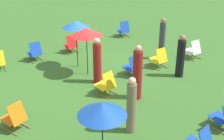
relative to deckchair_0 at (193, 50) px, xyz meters
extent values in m
plane|color=#386B28|center=(4.23, -1.72, -0.37)|extent=(40.00, 40.00, 0.00)
cube|color=olive|center=(-0.23, -0.02, -0.35)|extent=(0.14, 0.76, 0.04)
cube|color=olive|center=(0.21, -0.08, -0.35)|extent=(0.14, 0.76, 0.04)
cube|color=white|center=(-0.02, -0.15, -0.10)|extent=(0.53, 0.49, 0.13)
cube|color=white|center=(0.02, 0.14, 0.18)|extent=(0.51, 0.31, 0.57)
cylinder|color=olive|center=(-0.05, -0.35, -0.17)|extent=(0.44, 0.09, 0.03)
cube|color=olive|center=(5.15, -4.32, -0.35)|extent=(0.11, 0.76, 0.04)
cube|color=olive|center=(5.59, -4.36, -0.35)|extent=(0.11, 0.76, 0.04)
cube|color=#1947B7|center=(5.36, -4.44, -0.10)|extent=(0.52, 0.48, 0.13)
cube|color=#1947B7|center=(5.39, -4.14, 0.18)|extent=(0.50, 0.29, 0.57)
cylinder|color=olive|center=(5.34, -4.64, -0.17)|extent=(0.44, 0.07, 0.03)
cube|color=olive|center=(0.06, -4.18, -0.35)|extent=(0.26, 0.74, 0.04)
cube|color=olive|center=(0.48, -4.31, -0.35)|extent=(0.26, 0.74, 0.04)
cube|color=#1947B7|center=(0.24, -4.34, -0.10)|extent=(0.59, 0.55, 0.13)
cube|color=#1947B7|center=(0.33, -4.05, 0.18)|extent=(0.53, 0.38, 0.57)
cylinder|color=olive|center=(0.18, -4.53, -0.17)|extent=(0.43, 0.16, 0.03)
cube|color=olive|center=(4.75, -0.06, -0.35)|extent=(0.15, 0.76, 0.04)
cube|color=olive|center=(5.18, 0.01, -0.35)|extent=(0.15, 0.76, 0.04)
cube|color=yellow|center=(4.98, -0.12, -0.10)|extent=(0.54, 0.50, 0.13)
cube|color=yellow|center=(4.94, 0.17, 0.18)|extent=(0.51, 0.32, 0.57)
cylinder|color=olive|center=(5.01, -0.32, -0.17)|extent=(0.44, 0.09, 0.03)
cube|color=olive|center=(6.74, -4.32, -0.35)|extent=(0.23, 0.74, 0.04)
cube|color=olive|center=(3.02, -0.49, -0.35)|extent=(0.07, 0.76, 0.04)
cube|color=olive|center=(3.46, -0.51, -0.35)|extent=(0.07, 0.76, 0.04)
cube|color=#1947B7|center=(3.24, -0.60, -0.10)|extent=(0.50, 0.45, 0.13)
cube|color=#1947B7|center=(3.25, -0.30, 0.18)|extent=(0.49, 0.27, 0.57)
cylinder|color=olive|center=(3.23, -0.80, -0.17)|extent=(0.44, 0.05, 0.03)
cube|color=olive|center=(3.93, 3.66, -0.35)|extent=(0.09, 0.76, 0.04)
cube|color=#1947B7|center=(3.70, 3.57, -0.10)|extent=(0.51, 0.47, 0.13)
cylinder|color=olive|center=(3.68, 3.37, -0.17)|extent=(0.44, 0.06, 0.03)
cube|color=olive|center=(7.99, -0.20, -0.35)|extent=(0.23, 0.74, 0.04)
cube|color=olive|center=(8.42, -0.09, -0.35)|extent=(0.23, 0.74, 0.04)
cube|color=orange|center=(8.23, -0.24, -0.10)|extent=(0.57, 0.54, 0.13)
cube|color=orange|center=(8.16, 0.05, 0.18)|extent=(0.53, 0.36, 0.57)
cylinder|color=olive|center=(8.28, -0.44, -0.17)|extent=(0.43, 0.14, 0.03)
cube|color=#1947B7|center=(5.18, 4.11, 0.18)|extent=(0.51, 0.30, 0.57)
cube|color=olive|center=(1.63, -0.36, -0.35)|extent=(0.12, 0.76, 0.04)
cube|color=olive|center=(2.07, -0.41, -0.35)|extent=(0.12, 0.76, 0.04)
cube|color=yellow|center=(1.84, -0.48, -0.10)|extent=(0.53, 0.49, 0.13)
cube|color=yellow|center=(1.87, -0.18, 0.18)|extent=(0.51, 0.30, 0.57)
cylinder|color=olive|center=(1.82, -0.68, -0.17)|extent=(0.44, 0.08, 0.03)
cube|color=olive|center=(3.43, -4.07, -0.35)|extent=(0.19, 0.75, 0.04)
cube|color=olive|center=(3.86, -4.16, -0.35)|extent=(0.19, 0.75, 0.04)
cube|color=red|center=(3.63, -4.21, -0.10)|extent=(0.56, 0.52, 0.13)
cube|color=red|center=(3.69, -3.92, 0.18)|extent=(0.52, 0.34, 0.57)
cylinder|color=olive|center=(3.59, -4.41, -0.17)|extent=(0.44, 0.12, 0.03)
cylinder|color=black|center=(7.18, 2.60, 0.44)|extent=(0.03, 0.03, 1.63)
cone|color=#194CB2|center=(7.18, 2.60, 1.14)|extent=(1.14, 1.14, 0.30)
cylinder|color=black|center=(4.49, -1.67, 0.56)|extent=(0.03, 0.03, 1.85)
cone|color=red|center=(4.49, -1.67, 1.36)|extent=(1.19, 1.19, 0.31)
cylinder|color=black|center=(4.38, -2.51, 0.59)|extent=(0.03, 0.03, 1.93)
cone|color=#194CB2|center=(4.38, -2.51, 1.44)|extent=(1.04, 1.04, 0.28)
cylinder|color=#72664C|center=(5.79, 2.12, 0.38)|extent=(0.27, 0.27, 1.49)
sphere|color=beige|center=(5.79, 2.12, 1.21)|extent=(0.20, 0.20, 0.20)
cylinder|color=black|center=(1.91, 0.76, 0.36)|extent=(0.42, 0.42, 1.45)
sphere|color=#936647|center=(1.91, 0.76, 1.18)|extent=(0.23, 0.23, 0.23)
cylinder|color=maroon|center=(4.34, 0.89, 0.47)|extent=(0.44, 0.44, 1.68)
sphere|color=tan|center=(4.34, 0.89, 1.41)|extent=(0.22, 0.22, 0.22)
cylinder|color=maroon|center=(4.62, -0.89, 0.38)|extent=(0.42, 0.42, 1.50)
sphere|color=tan|center=(4.62, -0.89, 1.23)|extent=(0.24, 0.24, 0.24)
cylinder|color=#333847|center=(1.11, -0.86, 0.43)|extent=(0.36, 0.36, 1.60)
sphere|color=#936647|center=(1.11, -0.86, 1.34)|extent=(0.24, 0.24, 0.24)
camera|label=1|loc=(10.82, 7.19, 4.80)|focal=49.08mm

